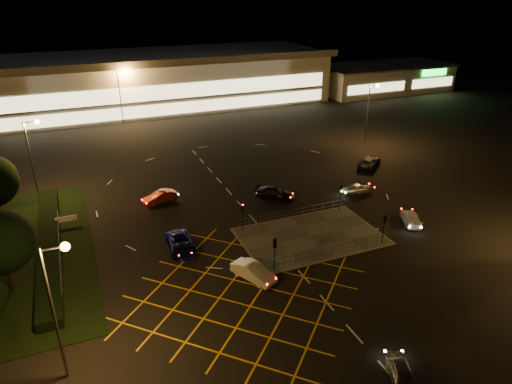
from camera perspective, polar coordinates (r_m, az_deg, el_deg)
name	(u,v)px	position (r m, az deg, el deg)	size (l,w,h in m)	color
ground	(285,232)	(48.60, 3.60, -4.98)	(180.00, 180.00, 0.00)	black
pedestrian_island	(310,236)	(47.88, 6.82, -5.53)	(14.00, 9.00, 0.12)	#4C4944
hedge	(49,244)	(49.76, -24.45, -5.95)	(2.00, 26.00, 1.00)	black
supermarket	(159,79)	(103.21, -12.03, 13.62)	(72.00, 26.50, 10.50)	beige
retail_unit_a	(359,80)	(114.39, 12.77, 13.51)	(18.80, 14.80, 6.35)	beige
retail_unit_b	(413,75)	(124.18, 19.03, 13.64)	(14.80, 14.80, 6.35)	beige
streetlight_sw	(57,295)	(31.13, -23.59, -11.67)	(1.78, 0.56, 10.03)	slate
streetlight_nw	(33,150)	(58.55, -26.07, 4.76)	(1.78, 0.56, 10.03)	slate
streetlight_ne	(370,107)	(74.39, 14.11, 10.31)	(1.78, 0.56, 10.03)	slate
streetlight_far_left	(122,90)	(88.01, -16.43, 12.18)	(1.78, 0.56, 10.03)	slate
streetlight_far_right	(311,73)	(102.27, 6.83, 14.59)	(1.78, 0.56, 10.03)	slate
signal_sw	(275,248)	(41.24, 2.34, -6.96)	(0.28, 0.30, 3.15)	black
signal_se	(384,223)	(46.99, 15.76, -3.75)	(0.28, 0.30, 3.15)	black
signal_nw	(242,211)	(47.67, -1.70, -2.34)	(0.28, 0.30, 3.15)	black
signal_ne	(341,192)	(52.72, 10.55, -0.02)	(0.28, 0.30, 3.15)	black
tree_e	(0,243)	(42.93, -29.34, -5.57)	(5.40, 5.40, 7.35)	black
car_near_silver	(402,375)	(33.51, 17.80, -20.91)	(1.51, 3.74, 1.27)	#B1B3B9
car_queue_white	(253,272)	(40.95, -0.35, -9.94)	(1.52, 4.37, 1.44)	silver
car_left_blue	(181,243)	(45.67, -9.41, -6.37)	(2.33, 5.06, 1.41)	#0D1253
car_far_dkgrey	(275,193)	(55.64, 2.39, -0.15)	(1.95, 4.79, 1.39)	black
car_right_silver	(357,188)	(58.48, 12.57, 0.45)	(1.48, 3.68, 1.25)	silver
car_circ_red	(160,197)	(55.85, -11.89, -0.60)	(1.45, 4.17, 1.37)	#97220A
car_east_grey	(369,162)	(67.46, 13.96, 3.66)	(2.33, 5.06, 1.41)	black
car_approach_white	(411,218)	(52.69, 18.79, -3.13)	(1.71, 4.21, 1.22)	silver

